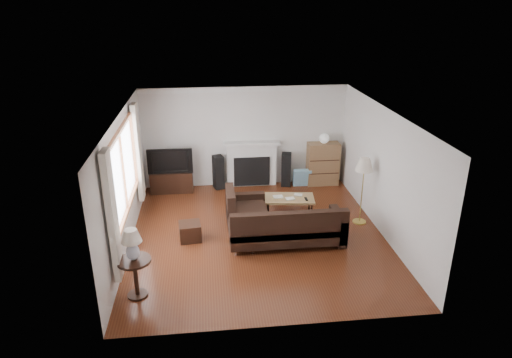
{
  "coord_description": "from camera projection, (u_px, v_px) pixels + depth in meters",
  "views": [
    {
      "loc": [
        -0.95,
        -8.06,
        4.46
      ],
      "look_at": [
        0.0,
        0.3,
        1.1
      ],
      "focal_mm": 32.0,
      "sensor_mm": 36.0,
      "label": 1
    }
  ],
  "objects": [
    {
      "name": "curtain_near",
      "position": [
        112.0,
        217.0,
        6.83
      ],
      "size": [
        0.1,
        0.35,
        2.1
      ],
      "primitive_type": "cube",
      "color": "white",
      "rests_on": "room"
    },
    {
      "name": "room",
      "position": [
        258.0,
        178.0,
        8.72
      ],
      "size": [
        5.1,
        5.6,
        2.54
      ],
      "color": "#552513",
      "rests_on": "ground"
    },
    {
      "name": "globe_lamp",
      "position": [
        324.0,
        138.0,
        11.28
      ],
      "size": [
        0.24,
        0.24,
        0.24
      ],
      "primitive_type": "sphere",
      "color": "white",
      "rests_on": "bookshelf"
    },
    {
      "name": "side_table",
      "position": [
        136.0,
        278.0,
        7.21
      ],
      "size": [
        0.53,
        0.53,
        0.67
      ],
      "primitive_type": "cube",
      "color": "black",
      "rests_on": "ground"
    },
    {
      "name": "tv_stand",
      "position": [
        172.0,
        181.0,
        11.2
      ],
      "size": [
        1.02,
        0.46,
        0.51
      ],
      "primitive_type": "cube",
      "color": "black",
      "rests_on": "ground"
    },
    {
      "name": "television",
      "position": [
        170.0,
        160.0,
        10.99
      ],
      "size": [
        1.07,
        0.14,
        0.62
      ],
      "primitive_type": "imported",
      "color": "black",
      "rests_on": "tv_stand"
    },
    {
      "name": "floor_lamp",
      "position": [
        362.0,
        191.0,
        9.45
      ],
      "size": [
        0.45,
        0.45,
        1.44
      ],
      "primitive_type": "cube",
      "rotation": [
        0.0,
        0.0,
        0.23
      ],
      "color": "#B69B3F",
      "rests_on": "ground"
    },
    {
      "name": "coffee_table",
      "position": [
        289.0,
        206.0,
        9.98
      ],
      "size": [
        1.13,
        0.71,
        0.42
      ],
      "primitive_type": "cube",
      "rotation": [
        0.0,
        0.0,
        -0.12
      ],
      "color": "olive",
      "rests_on": "ground"
    },
    {
      "name": "curtain_far",
      "position": [
        138.0,
        153.0,
        9.64
      ],
      "size": [
        0.1,
        0.35,
        2.1
      ],
      "primitive_type": "cube",
      "color": "white",
      "rests_on": "room"
    },
    {
      "name": "sectional_sofa",
      "position": [
        286.0,
        226.0,
        8.74
      ],
      "size": [
        2.39,
        1.74,
        0.77
      ],
      "primitive_type": "cube",
      "color": "black",
      "rests_on": "ground"
    },
    {
      "name": "bookshelf",
      "position": [
        323.0,
        164.0,
        11.53
      ],
      "size": [
        0.79,
        0.37,
        1.09
      ],
      "primitive_type": "cube",
      "color": "olive",
      "rests_on": "ground"
    },
    {
      "name": "table_lamp",
      "position": [
        132.0,
        245.0,
        6.99
      ],
      "size": [
        0.32,
        0.32,
        0.52
      ],
      "primitive_type": "cube",
      "color": "silver",
      "rests_on": "side_table"
    },
    {
      "name": "fireplace",
      "position": [
        251.0,
        164.0,
        11.43
      ],
      "size": [
        1.4,
        0.26,
        1.15
      ],
      "primitive_type": "cube",
      "color": "white",
      "rests_on": "room"
    },
    {
      "name": "speaker_left",
      "position": [
        218.0,
        172.0,
        11.31
      ],
      "size": [
        0.31,
        0.34,
        0.84
      ],
      "primitive_type": "cube",
      "rotation": [
        0.0,
        0.0,
        0.29
      ],
      "color": "black",
      "rests_on": "ground"
    },
    {
      "name": "window",
      "position": [
        124.0,
        172.0,
        8.17
      ],
      "size": [
        0.12,
        2.74,
        1.54
      ],
      "primitive_type": "cube",
      "color": "brown",
      "rests_on": "room"
    },
    {
      "name": "footstool",
      "position": [
        190.0,
        231.0,
        8.97
      ],
      "size": [
        0.45,
        0.45,
        0.35
      ],
      "primitive_type": "cube",
      "rotation": [
        0.0,
        0.0,
        0.11
      ],
      "color": "black",
      "rests_on": "ground"
    },
    {
      "name": "speaker_right",
      "position": [
        286.0,
        169.0,
        11.49
      ],
      "size": [
        0.29,
        0.32,
        0.84
      ],
      "primitive_type": "cube",
      "rotation": [
        0.0,
        0.0,
        -0.21
      ],
      "color": "black",
      "rests_on": "ground"
    }
  ]
}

